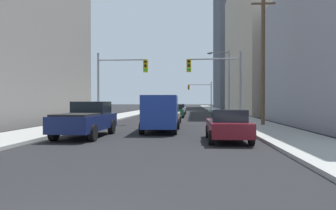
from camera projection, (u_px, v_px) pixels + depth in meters
The scene contains 15 objects.
sidewalk_left at pixel (141, 112), 54.43m from camera, with size 3.39×160.00×0.15m, color #9E9E99.
sidewalk_right at pixel (221, 112), 53.33m from camera, with size 3.39×160.00×0.15m, color #9E9E99.
pickup_truck_navy at pixel (87, 119), 16.57m from camera, with size 2.20×5.42×1.90m.
cargo_van_blue at pixel (161, 111), 19.29m from camera, with size 2.18×5.28×2.26m.
sedan_maroon at pixel (228, 125), 14.64m from camera, with size 1.95×4.22×1.52m.
sedan_beige at pixel (169, 115), 25.88m from camera, with size 1.95×4.22×1.52m.
sedan_green at pixel (176, 111), 36.47m from camera, with size 1.95×4.25×1.52m.
sedan_white at pixel (179, 109), 46.19m from camera, with size 1.95×4.22×1.52m.
traffic_signal_near_left at pixel (120, 76), 25.84m from camera, with size 4.33×0.44×6.00m.
traffic_signal_near_right at pixel (216, 75), 25.20m from camera, with size 4.48×0.44×6.00m.
traffic_signal_far_right at pixel (201, 91), 63.81m from camera, with size 4.95×0.44×6.00m.
utility_pole_right at pixel (263, 52), 23.25m from camera, with size 2.20×0.28×10.71m.
street_lamp_right at pixel (225, 77), 33.69m from camera, with size 2.47×0.32×7.50m.
building_right_mid_block at pixel (297, 44), 50.00m from camera, with size 19.97×29.97×22.55m, color #B7A893.
building_right_far_highrise at pixel (247, 16), 93.87m from camera, with size 18.40×27.91×55.86m, color #4C515B.
Camera 1 is at (2.01, -3.87, 1.91)m, focal length 32.89 mm.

